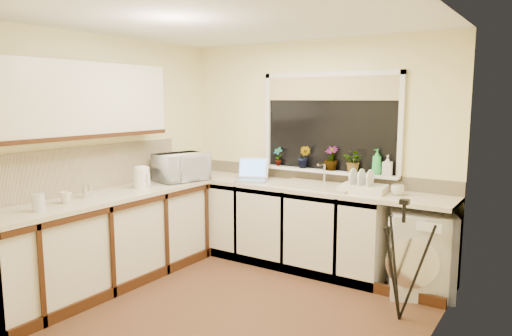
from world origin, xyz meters
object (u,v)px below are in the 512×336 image
object	(u,v)px
glass_jug	(38,203)
soap_bottle_clear	(387,165)
plant_b	(304,157)
cup_back	(397,190)
steel_jar	(87,191)
microwave	(181,167)
dish_rack	(363,188)
tripod	(402,260)
plant_d	(354,161)
kettle	(142,178)
plant_a	(278,156)
soap_bottle_green	(377,162)
washing_machine	(421,252)
plant_c	(331,158)
laptop	(252,175)
cup_left	(65,198)

from	to	relation	value
glass_jug	soap_bottle_clear	world-z (taller)	soap_bottle_clear
plant_b	cup_back	size ratio (longest dim) A/B	1.96
steel_jar	microwave	size ratio (longest dim) A/B	0.21
steel_jar	plant_b	size ratio (longest dim) A/B	0.48
dish_rack	tripod	xyz separation A→B (m)	(0.60, -0.69, -0.42)
plant_b	plant_d	xyz separation A→B (m)	(0.57, 0.03, -0.01)
kettle	plant_a	xyz separation A→B (m)	(0.87, 1.29, 0.15)
dish_rack	soap_bottle_green	xyz separation A→B (m)	(0.05, 0.23, 0.25)
washing_machine	dish_rack	size ratio (longest dim) A/B	1.78
washing_machine	plant_c	bearing A→B (deg)	144.17
plant_a	soap_bottle_green	distance (m)	1.17
tripod	microwave	distance (m)	2.61
laptop	dish_rack	bearing A→B (deg)	-21.28
laptop	microwave	distance (m)	0.80
steel_jar	cup_back	bearing A→B (deg)	35.41
washing_machine	plant_b	size ratio (longest dim) A/B	3.13
laptop	plant_b	distance (m)	0.62
washing_machine	plant_b	bearing A→B (deg)	148.39
steel_jar	cup_left	xyz separation A→B (m)	(0.05, -0.26, -0.01)
steel_jar	plant_b	world-z (taller)	plant_b
washing_machine	laptop	distance (m)	1.97
steel_jar	plant_b	distance (m)	2.30
microwave	plant_c	bearing A→B (deg)	-49.74
laptop	cup_left	bearing A→B (deg)	-134.20
tripod	cup_left	bearing A→B (deg)	-166.93
microwave	kettle	bearing A→B (deg)	-170.49
microwave	plant_d	distance (m)	1.90
soap_bottle_clear	cup_back	world-z (taller)	soap_bottle_clear
dish_rack	washing_machine	bearing A→B (deg)	-9.19
plant_c	tripod	bearing A→B (deg)	-40.86
glass_jug	microwave	world-z (taller)	microwave
cup_back	microwave	bearing A→B (deg)	-166.97
laptop	dish_rack	distance (m)	1.30
microwave	cup_left	world-z (taller)	microwave
tripod	cup_left	world-z (taller)	tripod
plant_a	soap_bottle_green	size ratio (longest dim) A/B	0.82
plant_b	plant_c	xyz separation A→B (m)	(0.32, 0.03, 0.01)
laptop	kettle	size ratio (longest dim) A/B	2.12
glass_jug	plant_b	bearing A→B (deg)	64.69
plant_c	soap_bottle_green	bearing A→B (deg)	-0.03
plant_b	plant_c	distance (m)	0.32
tripod	plant_d	size ratio (longest dim) A/B	4.32
plant_a	soap_bottle_clear	bearing A→B (deg)	-0.29
glass_jug	steel_jar	bearing A→B (deg)	102.78
microwave	plant_c	world-z (taller)	plant_c
plant_b	kettle	bearing A→B (deg)	-133.78
kettle	cup_back	size ratio (longest dim) A/B	1.63
washing_machine	microwave	xyz separation A→B (m)	(-2.54, -0.47, 0.66)
microwave	soap_bottle_green	bearing A→B (deg)	-55.78
tripod	steel_jar	world-z (taller)	steel_jar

